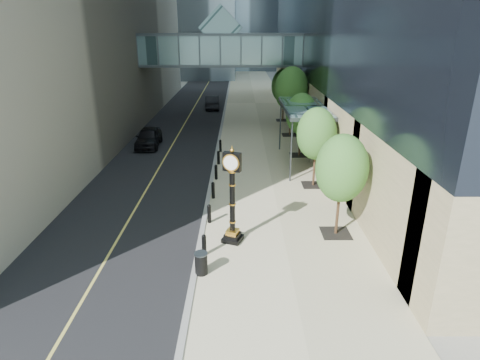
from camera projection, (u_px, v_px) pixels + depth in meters
name	position (u px, v px, depth m)	size (l,w,h in m)	color
ground	(266.00, 269.00, 16.94)	(320.00, 320.00, 0.00)	gray
road	(196.00, 103.00, 54.34)	(8.00, 180.00, 0.02)	black
sidewalk	(255.00, 103.00, 54.34)	(8.00, 180.00, 0.06)	beige
curb	(226.00, 103.00, 54.33)	(0.25, 180.00, 0.07)	gray
skywalk	(221.00, 48.00, 40.39)	(17.00, 4.20, 5.80)	slate
entrance_canopy	(304.00, 108.00, 28.55)	(3.00, 8.00, 4.38)	#383F44
bollard_row	(215.00, 181.00, 25.17)	(0.20, 16.20, 0.90)	black
street_trees	(298.00, 105.00, 32.16)	(3.07, 28.56, 6.31)	black
street_clock	(232.00, 202.00, 18.36)	(1.10, 1.10, 4.55)	black
trash_bin	(201.00, 264.00, 16.34)	(0.52, 0.52, 0.90)	black
pedestrian	(314.00, 151.00, 30.03)	(0.64, 0.42, 1.75)	#B2AEA3
car_near	(149.00, 137.00, 34.19)	(1.89, 4.70, 1.60)	black
car_far	(212.00, 102.00, 50.54)	(1.68, 4.82, 1.59)	black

